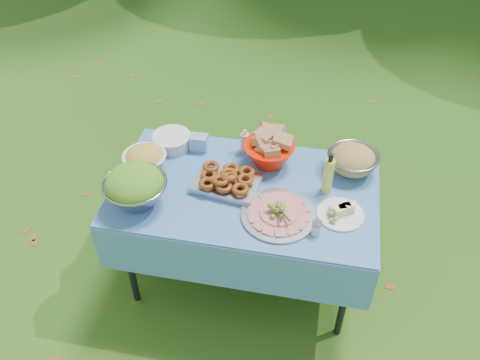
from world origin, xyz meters
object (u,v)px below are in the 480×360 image
at_px(charcuterie_platter, 279,210).
at_px(bread_bowl, 269,149).
at_px(plate_stack, 172,140).
at_px(pasta_bowl_steel, 353,159).
at_px(picnic_table, 244,234).
at_px(oil_bottle, 329,173).
at_px(salad_bowl, 135,186).

bearing_deg(charcuterie_platter, bread_bowl, 105.41).
relative_size(plate_stack, charcuterie_platter, 0.59).
bearing_deg(pasta_bowl_steel, picnic_table, -154.31).
height_order(picnic_table, pasta_bowl_steel, pasta_bowl_steel).
height_order(plate_stack, oil_bottle, oil_bottle).
distance_m(bread_bowl, oil_bottle, 0.39).
bearing_deg(bread_bowl, charcuterie_platter, -74.59).
bearing_deg(picnic_table, salad_bowl, -158.81).
relative_size(picnic_table, salad_bowl, 4.28).
bearing_deg(charcuterie_platter, picnic_table, 140.99).
xyz_separation_m(bread_bowl, charcuterie_platter, (0.12, -0.42, -0.05)).
bearing_deg(pasta_bowl_steel, oil_bottle, -122.55).
distance_m(salad_bowl, plate_stack, 0.52).
bearing_deg(pasta_bowl_steel, salad_bowl, -156.48).
distance_m(plate_stack, oil_bottle, 0.98).
bearing_deg(plate_stack, oil_bottle, -13.27).
xyz_separation_m(salad_bowl, oil_bottle, (0.99, 0.28, 0.02)).
distance_m(plate_stack, bread_bowl, 0.61).
bearing_deg(charcuterie_platter, oil_bottle, 46.40).
distance_m(plate_stack, pasta_bowl_steel, 1.08).
xyz_separation_m(plate_stack, oil_bottle, (0.95, -0.22, 0.09)).
distance_m(bread_bowl, pasta_bowl_steel, 0.48).
relative_size(charcuterie_platter, oil_bottle, 1.54).
distance_m(picnic_table, plate_stack, 0.72).
height_order(salad_bowl, plate_stack, salad_bowl).
bearing_deg(pasta_bowl_steel, bread_bowl, -176.99).
bearing_deg(plate_stack, salad_bowl, -94.70).
bearing_deg(pasta_bowl_steel, plate_stack, 178.95).
xyz_separation_m(picnic_table, charcuterie_platter, (0.21, -0.17, 0.43)).
bearing_deg(charcuterie_platter, salad_bowl, -176.89).
distance_m(picnic_table, pasta_bowl_steel, 0.78).
height_order(picnic_table, plate_stack, plate_stack).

